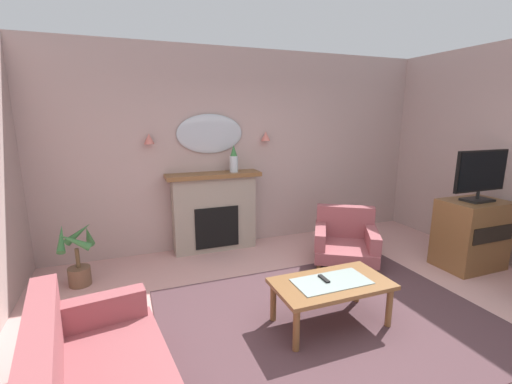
# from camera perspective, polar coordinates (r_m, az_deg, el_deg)

# --- Properties ---
(floor) EXTENTS (6.91, 6.18, 0.10)m
(floor) POSITION_cam_1_polar(r_m,az_deg,el_deg) (3.59, 13.74, -22.09)
(floor) COLOR #C6938E
(floor) RESTS_ON ground
(wall_back) EXTENTS (6.91, 0.10, 2.92)m
(wall_back) POSITION_cam_1_polar(r_m,az_deg,el_deg) (5.35, -1.69, 7.05)
(wall_back) COLOR #B29993
(wall_back) RESTS_ON ground
(patterned_rug) EXTENTS (3.20, 2.40, 0.01)m
(patterned_rug) POSITION_cam_1_polar(r_m,az_deg,el_deg) (3.70, 11.92, -19.85)
(patterned_rug) COLOR #4C3338
(patterned_rug) RESTS_ON ground
(fireplace) EXTENTS (1.36, 0.36, 1.16)m
(fireplace) POSITION_cam_1_polar(r_m,az_deg,el_deg) (5.15, -6.85, -3.35)
(fireplace) COLOR gray
(fireplace) RESTS_ON ground
(mantel_vase_right) EXTENTS (0.12, 0.12, 0.39)m
(mantel_vase_right) POSITION_cam_1_polar(r_m,az_deg,el_deg) (5.05, -3.68, 5.32)
(mantel_vase_right) COLOR silver
(mantel_vase_right) RESTS_ON fireplace
(wall_mirror) EXTENTS (0.96, 0.06, 0.56)m
(wall_mirror) POSITION_cam_1_polar(r_m,az_deg,el_deg) (5.10, -7.58, 9.48)
(wall_mirror) COLOR #B2BCC6
(wall_sconce_left) EXTENTS (0.14, 0.14, 0.14)m
(wall_sconce_left) POSITION_cam_1_polar(r_m,az_deg,el_deg) (4.92, -17.19, 8.35)
(wall_sconce_left) COLOR #D17066
(wall_sconce_right) EXTENTS (0.14, 0.14, 0.14)m
(wall_sconce_right) POSITION_cam_1_polar(r_m,az_deg,el_deg) (5.32, 1.61, 9.17)
(wall_sconce_right) COLOR #D17066
(coffee_table) EXTENTS (1.10, 0.60, 0.45)m
(coffee_table) POSITION_cam_1_polar(r_m,az_deg,el_deg) (3.46, 12.28, -15.06)
(coffee_table) COLOR brown
(coffee_table) RESTS_ON ground
(tv_remote) EXTENTS (0.04, 0.16, 0.02)m
(tv_remote) POSITION_cam_1_polar(r_m,az_deg,el_deg) (3.45, 11.11, -13.86)
(tv_remote) COLOR black
(tv_remote) RESTS_ON coffee_table
(armchair_by_coffee_table) EXTENTS (1.11, 1.12, 0.71)m
(armchair_by_coffee_table) POSITION_cam_1_polar(r_m,az_deg,el_deg) (4.97, 14.46, -7.47)
(armchair_by_coffee_table) COLOR #934C51
(armchair_by_coffee_table) RESTS_ON ground
(tv_cabinet) EXTENTS (0.80, 0.57, 0.90)m
(tv_cabinet) POSITION_cam_1_polar(r_m,az_deg,el_deg) (5.36, 31.85, -5.89)
(tv_cabinet) COLOR brown
(tv_cabinet) RESTS_ON ground
(tv_flatscreen) EXTENTS (0.84, 0.24, 0.65)m
(tv_flatscreen) POSITION_cam_1_polar(r_m,az_deg,el_deg) (5.18, 33.04, 2.45)
(tv_flatscreen) COLOR black
(tv_flatscreen) RESTS_ON tv_cabinet
(potted_plant_small_fern) EXTENTS (0.38, 0.41, 0.76)m
(potted_plant_small_fern) POSITION_cam_1_polar(r_m,az_deg,el_deg) (4.62, -27.25, -9.61)
(potted_plant_small_fern) COLOR brown
(potted_plant_small_fern) RESTS_ON ground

